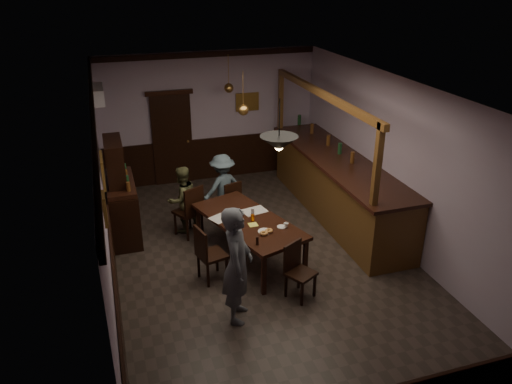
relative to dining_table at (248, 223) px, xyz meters
name	(u,v)px	position (x,y,z in m)	size (l,w,h in m)	color
room	(264,183)	(0.20, -0.22, 0.81)	(5.01, 8.01, 3.01)	#2D2621
dining_table	(248,223)	(0.00, 0.00, 0.00)	(1.63, 2.40, 0.75)	black
chair_far_left	(191,209)	(-0.80, 1.07, -0.13)	(0.60, 0.60, 1.02)	black
chair_far_right	(230,200)	(0.04, 1.35, -0.19)	(0.49, 0.49, 0.90)	black
chair_near	(297,268)	(0.39, -1.27, -0.19)	(0.53, 0.53, 0.90)	black
chair_side	(207,252)	(-0.82, -0.47, -0.16)	(0.51, 0.51, 0.97)	black
person_standing	(237,265)	(-0.61, -1.51, 0.20)	(0.65, 0.42, 1.77)	#53575F
person_seated_left	(182,199)	(-0.90, 1.34, -0.03)	(0.64, 0.50, 1.31)	brown
person_seated_right	(223,187)	(-0.05, 1.61, -0.01)	(0.88, 0.50, 1.36)	slate
newspaper_left	(222,217)	(-0.40, 0.20, 0.07)	(0.42, 0.30, 0.01)	silver
newspaper_right	(254,211)	(0.19, 0.27, 0.07)	(0.42, 0.30, 0.01)	silver
napkin	(253,225)	(0.02, -0.21, 0.07)	(0.15, 0.15, 0.00)	#EEED57
saucer	(282,227)	(0.45, -0.42, 0.07)	(0.15, 0.15, 0.01)	white
coffee_cup	(286,225)	(0.51, -0.46, 0.11)	(0.08, 0.08, 0.07)	white
pastry_plate	(265,231)	(0.13, -0.49, 0.07)	(0.22, 0.22, 0.01)	white
pastry_ring_a	(264,233)	(0.08, -0.59, 0.10)	(0.13, 0.13, 0.04)	#C68C47
pastry_ring_b	(269,231)	(0.19, -0.54, 0.10)	(0.13, 0.13, 0.04)	#C68C47
soda_can	(253,218)	(0.05, -0.07, 0.12)	(0.07, 0.07, 0.12)	orange
beer_glass	(233,216)	(-0.26, 0.01, 0.16)	(0.06, 0.06, 0.20)	#BF721E
water_glass	(253,212)	(0.11, 0.11, 0.14)	(0.06, 0.06, 0.15)	silver
pepper_mill	(257,241)	(-0.11, -0.85, 0.13)	(0.04, 0.04, 0.14)	black
sideboard	(121,199)	(-2.01, 1.48, 0.08)	(0.51, 1.44, 1.90)	black
bar_counter	(337,185)	(2.20, 1.07, -0.03)	(1.08, 4.63, 2.59)	#4E3015
door_back	(172,140)	(-0.70, 3.73, 0.36)	(0.90, 0.06, 2.10)	black
ac_unit	(98,94)	(-2.18, 2.68, 1.76)	(0.20, 0.85, 0.30)	white
picture_left_small	(105,209)	(-2.26, -1.82, 1.46)	(0.04, 0.28, 0.36)	olive
picture_left_large	(103,171)	(-2.26, 0.58, 1.01)	(0.04, 0.62, 0.48)	olive
picture_back	(247,102)	(1.10, 3.74, 1.11)	(0.55, 0.04, 0.42)	olive
pendant_iron	(279,143)	(0.25, -0.76, 1.65)	(0.56, 0.56, 0.77)	black
pendant_brass_mid	(243,110)	(0.30, 1.30, 1.61)	(0.20, 0.20, 0.81)	#BF8C3F
pendant_brass_far	(229,88)	(0.50, 3.10, 1.61)	(0.20, 0.20, 0.81)	#BF8C3F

